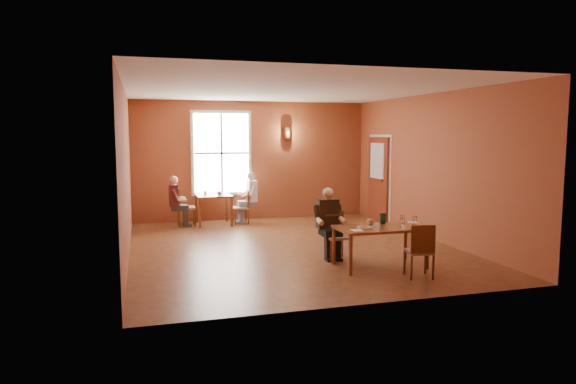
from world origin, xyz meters
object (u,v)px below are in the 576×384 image
object	(u,v)px
chair_diner_main	(337,236)
second_table	(214,210)
diner_main	(338,226)
diner_maroon	(185,202)
chair_empty	(419,250)
chair_diner_maroon	(186,207)
main_table	(380,247)
chair_diner_white	(240,207)
diner_white	(242,199)

from	to	relation	value
chair_diner_main	second_table	distance (m)	4.35
diner_main	diner_maroon	distance (m)	4.67
chair_empty	second_table	xyz separation A→B (m)	(-2.38, 5.43, -0.05)
chair_diner_main	diner_maroon	distance (m)	4.65
chair_diner_maroon	diner_maroon	size ratio (longest dim) A/B	0.79
chair_diner_main	diner_main	bearing A→B (deg)	90.00
main_table	diner_maroon	world-z (taller)	diner_maroon
main_table	chair_empty	size ratio (longest dim) A/B	1.70
main_table	diner_main	bearing A→B (deg)	128.88
main_table	second_table	xyz separation A→B (m)	(-2.08, 4.71, 0.03)
main_table	chair_empty	bearing A→B (deg)	-67.73
main_table	chair_diner_white	bearing A→B (deg)	106.89
diner_white	chair_diner_maroon	bearing A→B (deg)	90.00
diner_white	diner_maroon	distance (m)	1.36
chair_diner_main	chair_diner_white	distance (m)	4.16
second_table	diner_maroon	world-z (taller)	diner_maroon
chair_empty	chair_diner_white	distance (m)	5.70
diner_main	diner_maroon	xyz separation A→B (m)	(-2.26, 4.09, -0.02)
second_table	diner_maroon	bearing A→B (deg)	180.00
chair_diner_white	chair_diner_maroon	world-z (taller)	chair_diner_maroon
chair_empty	chair_diner_maroon	distance (m)	6.22
chair_diner_white	chair_diner_maroon	size ratio (longest dim) A/B	0.88
chair_diner_main	diner_white	distance (m)	4.16
chair_diner_main	second_table	bearing A→B (deg)	-68.73
main_table	diner_white	size ratio (longest dim) A/B	1.18
chair_diner_white	second_table	bearing A→B (deg)	90.00
second_table	chair_diner_main	bearing A→B (deg)	-68.73
main_table	second_table	world-z (taller)	second_table
chair_diner_white	diner_maroon	world-z (taller)	diner_maroon
chair_diner_main	diner_white	xyz separation A→B (m)	(-0.90, 4.06, 0.19)
chair_diner_white	diner_white	size ratio (longest dim) A/B	0.67
main_table	diner_main	xyz separation A→B (m)	(-0.50, 0.62, 0.27)
chair_diner_white	diner_maroon	bearing A→B (deg)	90.00
chair_diner_main	diner_main	xyz separation A→B (m)	(0.00, -0.03, 0.18)
diner_white	diner_maroon	xyz separation A→B (m)	(-1.36, 0.00, -0.02)
chair_diner_main	diner_maroon	size ratio (longest dim) A/B	0.72
chair_diner_main	main_table	bearing A→B (deg)	127.57
main_table	chair_diner_maroon	world-z (taller)	chair_diner_maroon
diner_white	chair_diner_main	bearing A→B (deg)	-167.50
second_table	chair_diner_white	distance (m)	0.65
chair_empty	second_table	distance (m)	5.93
main_table	chair_diner_main	world-z (taller)	chair_diner_main
second_table	diner_white	xyz separation A→B (m)	(0.68, 0.00, 0.24)
main_table	chair_diner_maroon	distance (m)	5.44
diner_main	second_table	xyz separation A→B (m)	(-1.58, 4.09, -0.24)
main_table	diner_maroon	xyz separation A→B (m)	(-2.76, 4.71, 0.25)
main_table	chair_empty	xyz separation A→B (m)	(0.30, -0.72, 0.09)
chair_diner_main	chair_empty	bearing A→B (deg)	120.10
diner_maroon	chair_diner_main	bearing A→B (deg)	29.11
diner_main	second_table	world-z (taller)	diner_main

